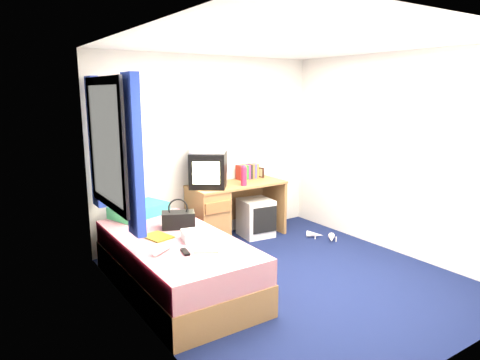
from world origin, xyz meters
TOP-DOWN VIEW (x-y plane):
  - ground at (0.00, 0.00)m, footprint 3.40×3.40m
  - room_shell at (0.00, 0.00)m, footprint 3.40×3.40m
  - bed at (-1.10, 0.47)m, footprint 1.01×2.00m
  - pillow at (-1.12, 1.38)m, footprint 0.70×0.56m
  - desk at (-0.02, 1.44)m, footprint 1.30×0.55m
  - storage_cube at (0.51, 1.34)m, footprint 0.45×0.45m
  - crt_tv at (-0.17, 1.44)m, footprint 0.60×0.59m
  - vcr at (-0.17, 1.44)m, footprint 0.53×0.50m
  - book_row at (0.54, 1.60)m, footprint 0.31×0.13m
  - picture_frame at (0.76, 1.58)m, footprint 0.05×0.12m
  - pink_water_bottle at (0.25, 1.26)m, footprint 0.09×0.09m
  - aerosol_can at (0.08, 1.43)m, footprint 0.05×0.05m
  - handbag at (-0.93, 0.73)m, footprint 0.39×0.31m
  - towel at (-0.95, 0.30)m, footprint 0.31×0.28m
  - magazine at (-1.24, 0.57)m, footprint 0.27×0.32m
  - water_bottle at (-1.37, 0.17)m, footprint 0.21×0.16m
  - colour_swatch_fan at (-1.04, -0.04)m, footprint 0.22×0.16m
  - remote_control at (-1.20, 0.04)m, footprint 0.08×0.17m
  - window_assembly at (-1.55, 0.90)m, footprint 0.11×1.42m
  - white_heels at (1.17, 0.71)m, footprint 0.29×0.46m

SIDE VIEW (x-z plane):
  - ground at x=0.00m, z-range 0.00..0.00m
  - white_heels at x=1.17m, z-range -0.01..0.09m
  - storage_cube at x=0.51m, z-range 0.00..0.51m
  - bed at x=-1.10m, z-range 0.00..0.54m
  - desk at x=-0.02m, z-range 0.03..0.78m
  - colour_swatch_fan at x=-1.04m, z-range 0.54..0.55m
  - magazine at x=-1.24m, z-range 0.54..0.55m
  - remote_control at x=-1.20m, z-range 0.54..0.56m
  - water_bottle at x=-1.37m, z-range 0.54..0.61m
  - towel at x=-0.95m, z-range 0.54..0.63m
  - pillow at x=-1.12m, z-range 0.54..0.67m
  - handbag at x=-0.93m, z-range 0.48..0.79m
  - picture_frame at x=0.76m, z-range 0.75..0.89m
  - aerosol_can at x=0.08m, z-range 0.75..0.91m
  - book_row at x=0.54m, z-range 0.75..0.95m
  - pink_water_bottle at x=0.25m, z-range 0.75..0.99m
  - crt_tv at x=-0.17m, z-range 0.75..1.19m
  - vcr at x=-0.17m, z-range 1.19..1.27m
  - window_assembly at x=-1.55m, z-range 0.72..2.12m
  - room_shell at x=0.00m, z-range -0.25..3.15m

